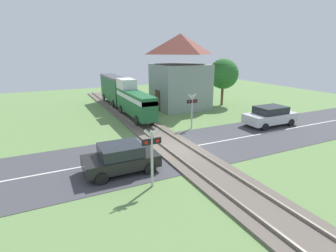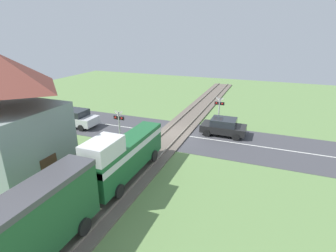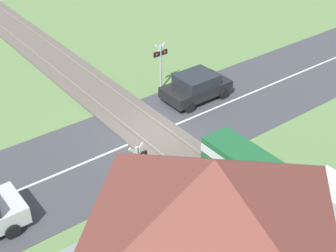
{
  "view_description": "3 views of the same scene",
  "coord_description": "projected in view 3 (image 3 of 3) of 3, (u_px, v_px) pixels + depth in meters",
  "views": [
    {
      "loc": [
        -7.26,
        -13.54,
        6.08
      ],
      "look_at": [
        0.0,
        1.31,
        1.2
      ],
      "focal_mm": 28.0,
      "sensor_mm": 36.0,
      "label": 1
    },
    {
      "loc": [
        -7.31,
        19.86,
        8.45
      ],
      "look_at": [
        0.0,
        1.31,
        1.2
      ],
      "focal_mm": 28.0,
      "sensor_mm": 36.0,
      "label": 2
    },
    {
      "loc": [
        10.79,
        15.49,
        12.85
      ],
      "look_at": [
        0.0,
        1.31,
        1.2
      ],
      "focal_mm": 50.0,
      "sensor_mm": 36.0,
      "label": 3
    }
  ],
  "objects": [
    {
      "name": "ground_plane",
      "position": [
        152.0,
        135.0,
        22.82
      ],
      "size": [
        60.0,
        60.0,
        0.0
      ],
      "primitive_type": "plane",
      "color": "#66894C"
    },
    {
      "name": "road_surface",
      "position": [
        152.0,
        135.0,
        22.82
      ],
      "size": [
        48.0,
        6.4,
        0.02
      ],
      "color": "#424247",
      "rests_on": "ground_plane"
    },
    {
      "name": "track_bed",
      "position": [
        152.0,
        134.0,
        22.79
      ],
      "size": [
        2.8,
        48.0,
        0.24
      ],
      "color": "#665B51",
      "rests_on": "ground_plane"
    },
    {
      "name": "car_near_crossing",
      "position": [
        196.0,
        86.0,
        25.4
      ],
      "size": [
        3.74,
        2.07,
        1.46
      ],
      "color": "black",
      "rests_on": "ground_plane"
    },
    {
      "name": "crossing_signal_west_approach",
      "position": [
        161.0,
        60.0,
        25.8
      ],
      "size": [
        0.9,
        0.18,
        2.79
      ],
      "color": "#B7B7B7",
      "rests_on": "ground_plane"
    },
    {
      "name": "crossing_signal_east_approach",
      "position": [
        137.0,
        166.0,
        17.87
      ],
      "size": [
        0.9,
        0.18,
        2.79
      ],
      "color": "#B7B7B7",
      "rests_on": "ground_plane"
    }
  ]
}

